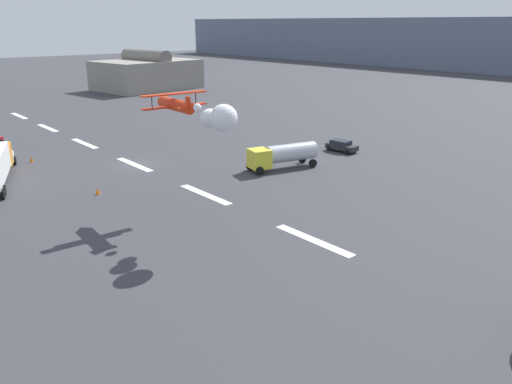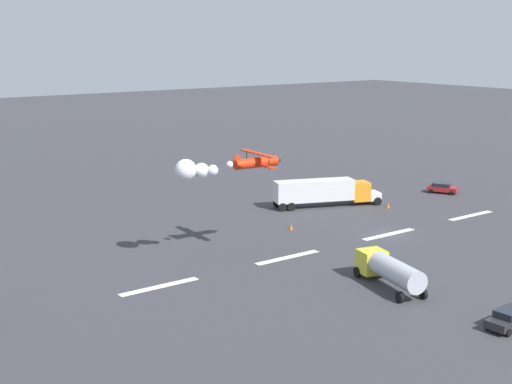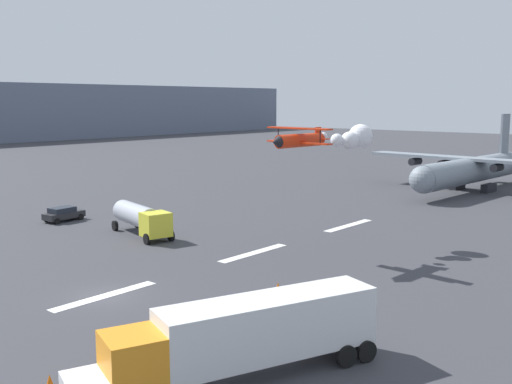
{
  "view_description": "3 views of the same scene",
  "coord_description": "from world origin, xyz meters",
  "px_view_note": "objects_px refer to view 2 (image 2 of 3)",
  "views": [
    {
      "loc": [
        55.46,
        -27.9,
        16.65
      ],
      "look_at": [
        23.02,
        0.0,
        2.28
      ],
      "focal_mm": 35.52,
      "sensor_mm": 36.0,
      "label": 1
    },
    {
      "loc": [
        59.03,
        55.08,
        22.45
      ],
      "look_at": [
        16.41,
        -3.79,
        6.5
      ],
      "focal_mm": 49.48,
      "sensor_mm": 36.0,
      "label": 2
    },
    {
      "loc": [
        -22.79,
        -32.74,
        12.78
      ],
      "look_at": [
        19.23,
        3.29,
        4.44
      ],
      "focal_mm": 42.52,
      "sensor_mm": 36.0,
      "label": 3
    }
  ],
  "objects_px": {
    "semi_truck_orange": "(324,191)",
    "fuel_tanker_truck": "(389,269)",
    "stunt_biplane_red": "(215,167)",
    "traffic_cone_near": "(388,205)",
    "traffic_cone_far": "(291,227)",
    "airport_staff_sedan": "(509,318)",
    "followme_car_yellow": "(442,188)"
  },
  "relations": [
    {
      "from": "followme_car_yellow",
      "to": "traffic_cone_far",
      "type": "height_order",
      "value": "followme_car_yellow"
    },
    {
      "from": "semi_truck_orange",
      "to": "followme_car_yellow",
      "type": "bearing_deg",
      "value": 168.72
    },
    {
      "from": "traffic_cone_near",
      "to": "airport_staff_sedan",
      "type": "bearing_deg",
      "value": 57.24
    },
    {
      "from": "traffic_cone_near",
      "to": "traffic_cone_far",
      "type": "height_order",
      "value": "same"
    },
    {
      "from": "followme_car_yellow",
      "to": "traffic_cone_far",
      "type": "xyz_separation_m",
      "value": [
        30.74,
        2.76,
        -0.44
      ]
    },
    {
      "from": "fuel_tanker_truck",
      "to": "stunt_biplane_red",
      "type": "bearing_deg",
      "value": -64.44
    },
    {
      "from": "stunt_biplane_red",
      "to": "airport_staff_sedan",
      "type": "xyz_separation_m",
      "value": [
        -8.96,
        28.79,
        -8.8
      ]
    },
    {
      "from": "fuel_tanker_truck",
      "to": "traffic_cone_far",
      "type": "relative_size",
      "value": 11.86
    },
    {
      "from": "semi_truck_orange",
      "to": "airport_staff_sedan",
      "type": "relative_size",
      "value": 3.32
    },
    {
      "from": "semi_truck_orange",
      "to": "airport_staff_sedan",
      "type": "distance_m",
      "value": 42.45
    },
    {
      "from": "semi_truck_orange",
      "to": "fuel_tanker_truck",
      "type": "xyz_separation_m",
      "value": [
        16.28,
        27.53,
        -0.39
      ]
    },
    {
      "from": "airport_staff_sedan",
      "to": "traffic_cone_far",
      "type": "xyz_separation_m",
      "value": [
        -4.28,
        -32.88,
        -0.44
      ]
    },
    {
      "from": "stunt_biplane_red",
      "to": "fuel_tanker_truck",
      "type": "relative_size",
      "value": 1.39
    },
    {
      "from": "fuel_tanker_truck",
      "to": "followme_car_yellow",
      "type": "distance_m",
      "value": 43.03
    },
    {
      "from": "semi_truck_orange",
      "to": "followme_car_yellow",
      "type": "height_order",
      "value": "semi_truck_orange"
    },
    {
      "from": "fuel_tanker_truck",
      "to": "airport_staff_sedan",
      "type": "height_order",
      "value": "fuel_tanker_truck"
    },
    {
      "from": "stunt_biplane_red",
      "to": "airport_staff_sedan",
      "type": "bearing_deg",
      "value": 107.29
    },
    {
      "from": "stunt_biplane_red",
      "to": "traffic_cone_far",
      "type": "xyz_separation_m",
      "value": [
        -13.24,
        -4.09,
        -9.24
      ]
    },
    {
      "from": "semi_truck_orange",
      "to": "traffic_cone_far",
      "type": "relative_size",
      "value": 19.67
    },
    {
      "from": "followme_car_yellow",
      "to": "fuel_tanker_truck",
      "type": "bearing_deg",
      "value": 33.27
    },
    {
      "from": "traffic_cone_far",
      "to": "followme_car_yellow",
      "type": "bearing_deg",
      "value": -174.87
    },
    {
      "from": "fuel_tanker_truck",
      "to": "followme_car_yellow",
      "type": "height_order",
      "value": "fuel_tanker_truck"
    },
    {
      "from": "stunt_biplane_red",
      "to": "traffic_cone_near",
      "type": "bearing_deg",
      "value": -170.78
    },
    {
      "from": "stunt_biplane_red",
      "to": "fuel_tanker_truck",
      "type": "distance_m",
      "value": 20.17
    },
    {
      "from": "stunt_biplane_red",
      "to": "semi_truck_orange",
      "type": "height_order",
      "value": "stunt_biplane_red"
    },
    {
      "from": "stunt_biplane_red",
      "to": "airport_staff_sedan",
      "type": "height_order",
      "value": "stunt_biplane_red"
    },
    {
      "from": "stunt_biplane_red",
      "to": "fuel_tanker_truck",
      "type": "height_order",
      "value": "stunt_biplane_red"
    },
    {
      "from": "stunt_biplane_red",
      "to": "traffic_cone_far",
      "type": "height_order",
      "value": "stunt_biplane_red"
    },
    {
      "from": "fuel_tanker_truck",
      "to": "traffic_cone_near",
      "type": "xyz_separation_m",
      "value": [
        -22.68,
        -21.74,
        -1.36
      ]
    },
    {
      "from": "airport_staff_sedan",
      "to": "traffic_cone_far",
      "type": "bearing_deg",
      "value": -97.41
    },
    {
      "from": "semi_truck_orange",
      "to": "fuel_tanker_truck",
      "type": "distance_m",
      "value": 31.98
    },
    {
      "from": "fuel_tanker_truck",
      "to": "traffic_cone_far",
      "type": "distance_m",
      "value": 21.53
    }
  ]
}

